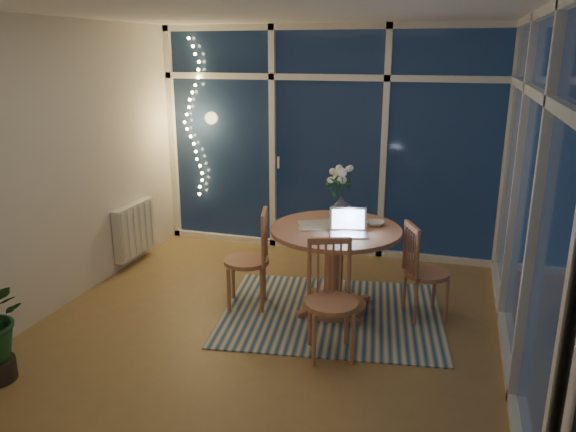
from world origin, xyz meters
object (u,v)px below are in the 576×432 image
object	(u,v)px
chair_front	(332,301)
dining_table	(335,270)
chair_left	(246,259)
chair_right	(427,271)
flower_vase	(341,206)
laptop	(349,222)

from	to	relation	value
chair_front	dining_table	bearing A→B (deg)	79.98
chair_left	chair_front	xyz separation A→B (m)	(0.95, -0.65, -0.01)
dining_table	chair_left	distance (m)	0.82
chair_left	chair_right	distance (m)	1.63
dining_table	chair_front	world-z (taller)	chair_front
chair_left	flower_vase	size ratio (longest dim) A/B	4.51
chair_right	flower_vase	world-z (taller)	flower_vase
chair_front	flower_vase	distance (m)	1.24
laptop	chair_left	bearing A→B (deg)	165.09
chair_left	laptop	size ratio (longest dim) A/B	2.98
dining_table	chair_front	distance (m)	0.82
dining_table	chair_left	bearing A→B (deg)	-169.01
chair_left	chair_right	size ratio (longest dim) A/B	1.06
chair_right	chair_front	size ratio (longest dim) A/B	0.96
laptop	flower_vase	world-z (taller)	laptop
dining_table	laptop	world-z (taller)	laptop
chair_front	laptop	world-z (taller)	laptop
chair_left	chair_front	world-z (taller)	chair_left
dining_table	laptop	xyz separation A→B (m)	(0.15, -0.17, 0.51)
chair_right	chair_front	distance (m)	1.11
chair_right	dining_table	bearing A→B (deg)	71.16
chair_right	laptop	xyz separation A→B (m)	(-0.66, -0.26, 0.47)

